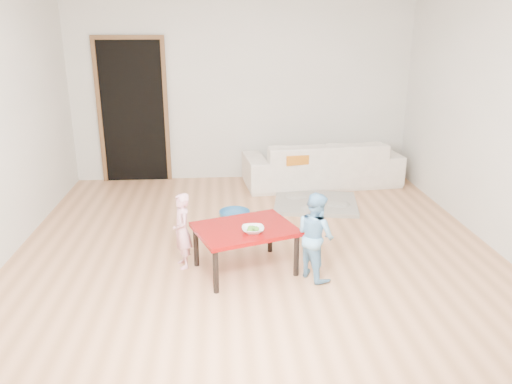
{
  "coord_description": "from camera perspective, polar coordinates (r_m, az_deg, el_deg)",
  "views": [
    {
      "loc": [
        -0.36,
        -4.93,
        2.24
      ],
      "look_at": [
        0.0,
        -0.2,
        0.65
      ],
      "focal_mm": 35.0,
      "sensor_mm": 36.0,
      "label": 1
    }
  ],
  "objects": [
    {
      "name": "floor",
      "position": [
        5.42,
        -0.16,
        -5.85
      ],
      "size": [
        5.0,
        5.0,
        0.01
      ],
      "primitive_type": "cube",
      "color": "#B67B4E",
      "rests_on": "ground"
    },
    {
      "name": "back_wall",
      "position": [
        7.5,
        -1.59,
        11.32
      ],
      "size": [
        5.0,
        0.02,
        2.6
      ],
      "primitive_type": "cube",
      "color": "beige",
      "rests_on": "floor"
    },
    {
      "name": "child_pink",
      "position": [
        4.83,
        -8.44,
        -4.41
      ],
      "size": [
        0.25,
        0.31,
        0.74
      ],
      "primitive_type": "imported",
      "rotation": [
        0.0,
        0.0,
        -1.27
      ],
      "color": "pink",
      "rests_on": "floor"
    },
    {
      "name": "child_blue",
      "position": [
        4.61,
        6.81,
        -4.97
      ],
      "size": [
        0.47,
        0.5,
        0.82
      ],
      "primitive_type": "imported",
      "rotation": [
        0.0,
        0.0,
        2.07
      ],
      "color": "#63B0E6",
      "rests_on": "floor"
    },
    {
      "name": "broccoli",
      "position": [
        4.55,
        -0.35,
        -4.29
      ],
      "size": [
        0.12,
        0.12,
        0.06
      ],
      "primitive_type": null,
      "color": "#2D5919",
      "rests_on": "red_table"
    },
    {
      "name": "doorway",
      "position": [
        7.61,
        -13.84,
        8.81
      ],
      "size": [
        1.02,
        0.08,
        2.11
      ],
      "primitive_type": null,
      "color": "brown",
      "rests_on": "back_wall"
    },
    {
      "name": "red_table",
      "position": [
        4.76,
        -1.24,
        -6.52
      ],
      "size": [
        1.07,
        0.93,
        0.45
      ],
      "primitive_type": null,
      "rotation": [
        0.0,
        0.0,
        0.34
      ],
      "color": "#7E0606",
      "rests_on": "floor"
    },
    {
      "name": "blanket",
      "position": [
        6.57,
        6.82,
        -1.29
      ],
      "size": [
        1.19,
        1.04,
        0.05
      ],
      "primitive_type": null,
      "rotation": [
        0.0,
        0.0,
        -0.17
      ],
      "color": "#A7A293",
      "rests_on": "floor"
    },
    {
      "name": "cushion",
      "position": [
        7.02,
        4.88,
        4.1
      ],
      "size": [
        0.58,
        0.54,
        0.13
      ],
      "primitive_type": "cube",
      "rotation": [
        0.0,
        0.0,
        0.22
      ],
      "color": "orange",
      "rests_on": "sofa"
    },
    {
      "name": "sofa",
      "position": [
        7.39,
        7.5,
        3.37
      ],
      "size": [
        2.32,
        1.09,
        0.66
      ],
      "primitive_type": "imported",
      "rotation": [
        0.0,
        0.0,
        3.24
      ],
      "color": "white",
      "rests_on": "floor"
    },
    {
      "name": "bowl",
      "position": [
        4.55,
        -0.35,
        -4.33
      ],
      "size": [
        0.2,
        0.2,
        0.05
      ],
      "primitive_type": "imported",
      "color": "white",
      "rests_on": "red_table"
    },
    {
      "name": "basin",
      "position": [
        6.02,
        -2.46,
        -2.71
      ],
      "size": [
        0.37,
        0.37,
        0.12
      ],
      "primitive_type": "imported",
      "color": "teal",
      "rests_on": "floor"
    },
    {
      "name": "right_wall",
      "position": [
        5.77,
        25.64,
        7.36
      ],
      "size": [
        0.02,
        5.0,
        2.6
      ],
      "primitive_type": "cube",
      "color": "beige",
      "rests_on": "floor"
    }
  ]
}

